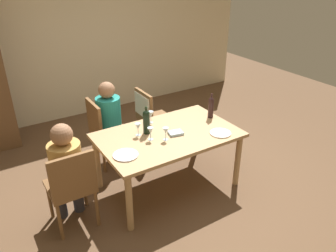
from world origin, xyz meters
name	(u,v)px	position (x,y,z in m)	size (l,w,h in m)	color
ground_plane	(168,185)	(0.00, 0.00, 0.00)	(10.00, 10.00, 0.00)	brown
rear_room_partition	(83,37)	(0.00, 2.70, 1.35)	(6.40, 0.12, 2.70)	beige
dining_table	(168,140)	(0.00, 0.00, 0.64)	(1.59, 0.99, 0.72)	tan
chair_left_end	(72,184)	(-1.17, -0.09, 0.53)	(0.44, 0.44, 0.92)	brown
chair_far_left	(104,128)	(-0.44, 0.88, 0.53)	(0.44, 0.44, 0.92)	brown
chair_far_right	(149,113)	(0.23, 0.88, 0.59)	(0.46, 0.44, 0.92)	brown
person_woman_host	(66,168)	(-1.17, 0.03, 0.67)	(0.32, 0.36, 1.16)	#33333D
person_man_bearded	(111,117)	(-0.33, 0.88, 0.66)	(0.36, 0.32, 1.15)	#33333D
wine_bottle_tall_green	(211,107)	(0.69, 0.09, 0.87)	(0.07, 0.07, 0.32)	black
wine_bottle_dark_red	(146,121)	(-0.20, 0.15, 0.88)	(0.08, 0.08, 0.33)	black
wine_glass_near_left	(138,127)	(-0.30, 0.15, 0.83)	(0.07, 0.07, 0.15)	silver
wine_glass_centre	(166,131)	(-0.10, -0.10, 0.83)	(0.07, 0.07, 0.15)	silver
wine_glass_near_right	(151,115)	(-0.02, 0.36, 0.83)	(0.07, 0.07, 0.15)	silver
wine_glass_far	(150,131)	(-0.23, -0.01, 0.83)	(0.07, 0.07, 0.15)	silver
dinner_plate_host	(220,133)	(0.51, -0.32, 0.73)	(0.24, 0.24, 0.01)	white
dinner_plate_guest_left	(126,155)	(-0.62, -0.17, 0.73)	(0.26, 0.26, 0.01)	white
folded_napkin	(176,133)	(0.07, -0.05, 0.74)	(0.16, 0.12, 0.03)	#ADC6D6
handbag	(177,135)	(0.71, 0.88, 0.11)	(0.28, 0.12, 0.22)	brown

